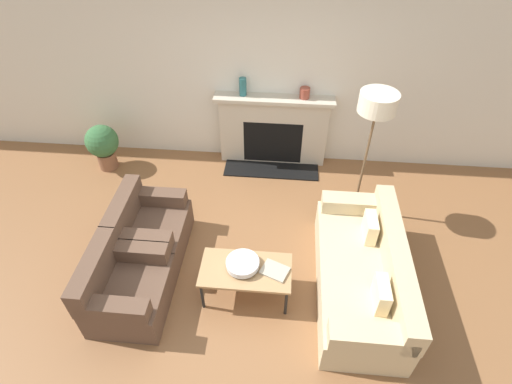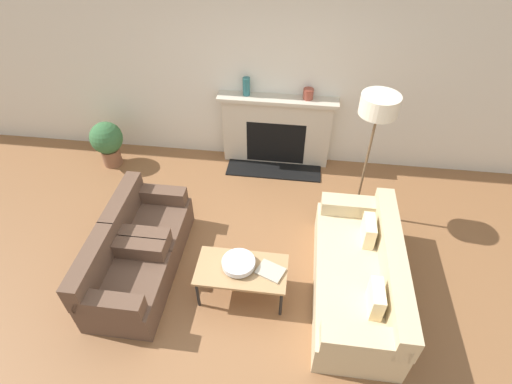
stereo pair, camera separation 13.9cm
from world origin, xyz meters
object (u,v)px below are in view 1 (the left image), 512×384
Objects in this scene: fireplace at (273,131)px; armchair_far at (149,228)px; book at (275,271)px; mantel_vase_left at (243,87)px; potted_plant at (103,144)px; couch at (363,273)px; bowl at (243,263)px; armchair_near at (125,289)px; coffee_table at (246,271)px; mantel_vase_center_left at (305,93)px; floor_lamp at (376,112)px.

armchair_far is at bearing -126.60° from fireplace.
mantel_vase_left is (-0.61, 2.48, 0.78)m from book.
fireplace reaches higher than potted_plant.
fireplace is 0.88× the size of couch.
bowl is at bearing -83.80° from couch.
coffee_table is at bearing -78.25° from armchair_near.
mantel_vase_center_left reaches higher than couch.
couch is at bearing -64.12° from fireplace.
coffee_table is (1.24, 0.26, 0.11)m from armchair_near.
bowl reaches higher than book.
bowl is (-0.03, 0.03, 0.09)m from coffee_table.
armchair_near is at bearing -168.25° from coffee_table.
armchair_near is at bearing -108.91° from mantel_vase_left.
bowl is at bearing -83.83° from mantel_vase_left.
floor_lamp is (1.31, 1.43, 1.14)m from coffee_table.
floor_lamp is at bearing 177.51° from couch.
coffee_table is at bearing -82.26° from couch.
mantel_vase_left reaches higher than couch.
armchair_far is at bearing 0.00° from armchair_near.
potted_plant is at bearing 138.62° from bowl.
couch is 1.31m from bowl.
book is (0.16, -2.47, -0.09)m from fireplace.
floor_lamp reaches higher than coffee_table.
armchair_far is at bearing -52.80° from potted_plant.
bowl is at bearing -115.67° from armchair_far.
armchair_near and armchair_far have the same top height.
fireplace is 2.48m from book.
armchair_far is 1.39m from coffee_table.
potted_plant is (-3.60, 1.90, 0.14)m from couch.
bowl is at bearing -133.90° from floor_lamp.
fireplace is at bearing 138.39° from floor_lamp.
fireplace is at bearing 86.72° from coffee_table.
armchair_near reaches higher than potted_plant.
armchair_far is 2.66× the size of book.
armchair_near is 3.40m from mantel_vase_center_left.
armchair_far is at bearing -133.76° from mantel_vase_center_left.
armchair_near is at bearing -166.54° from bowl.
potted_plant is (-2.90, -0.42, -0.75)m from mantel_vase_center_left.
armchair_near is (-1.38, -2.73, -0.25)m from fireplace.
bowl is at bearing -103.53° from mantel_vase_center_left.
couch is 5.52× the size of bowl.
fireplace is 2.52m from potted_plant.
mantel_vase_left is 2.24m from potted_plant.
bowl is (1.21, -0.58, 0.20)m from armchair_far.
fireplace is 2.57m from couch.
armchair_far is at bearing -179.05° from book.
mantel_vase_center_left reaches higher than armchair_far.
armchair_near is 1.23× the size of potted_plant.
bowl is at bearing -76.54° from armchair_near.
couch is 2.02× the size of coffee_table.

